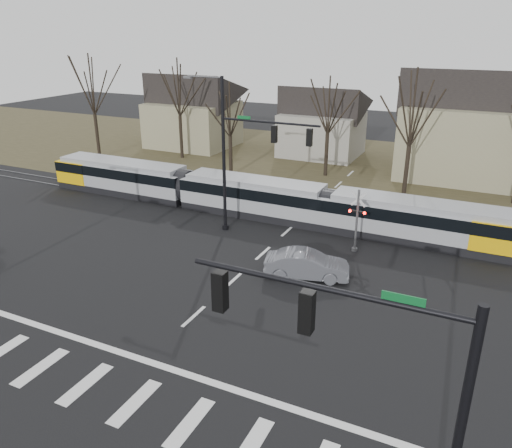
% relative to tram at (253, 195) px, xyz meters
% --- Properties ---
extents(ground, '(140.00, 140.00, 0.00)m').
position_rel_tram_xyz_m(ground, '(3.61, -16.00, -1.49)').
color(ground, black).
extents(grass_verge, '(140.00, 28.00, 0.01)m').
position_rel_tram_xyz_m(grass_verge, '(3.61, 16.00, -1.49)').
color(grass_verge, '#38331E').
rests_on(grass_verge, ground).
extents(crosswalk, '(27.00, 2.60, 0.01)m').
position_rel_tram_xyz_m(crosswalk, '(3.61, -20.00, -1.49)').
color(crosswalk, silver).
rests_on(crosswalk, ground).
extents(stop_line, '(28.00, 0.35, 0.01)m').
position_rel_tram_xyz_m(stop_line, '(3.61, -17.80, -1.49)').
color(stop_line, silver).
rests_on(stop_line, ground).
extents(lane_dashes, '(0.18, 30.00, 0.01)m').
position_rel_tram_xyz_m(lane_dashes, '(3.61, -0.00, -1.49)').
color(lane_dashes, silver).
rests_on(lane_dashes, ground).
extents(rail_pair, '(90.00, 1.52, 0.06)m').
position_rel_tram_xyz_m(rail_pair, '(3.61, -0.20, -1.46)').
color(rail_pair, '#59595E').
rests_on(rail_pair, ground).
extents(tram, '(36.10, 2.68, 2.74)m').
position_rel_tram_xyz_m(tram, '(0.00, 0.00, 0.00)').
color(tram, gray).
rests_on(tram, ground).
extents(sedan, '(4.02, 5.48, 1.53)m').
position_rel_tram_xyz_m(sedan, '(7.12, -7.82, -0.73)').
color(sedan, slate).
rests_on(sedan, ground).
extents(signal_pole_near_right, '(6.72, 0.44, 8.00)m').
position_rel_tram_xyz_m(signal_pole_near_right, '(13.73, -22.00, 3.67)').
color(signal_pole_near_right, black).
rests_on(signal_pole_near_right, ground).
extents(signal_pole_far, '(9.28, 0.44, 10.20)m').
position_rel_tram_xyz_m(signal_pole_far, '(1.21, -3.50, 4.21)').
color(signal_pole_far, black).
rests_on(signal_pole_far, ground).
extents(rail_crossing_signal, '(1.08, 0.36, 4.00)m').
position_rel_tram_xyz_m(rail_crossing_signal, '(8.61, -3.21, 0.39)').
color(rail_crossing_signal, '#59595B').
rests_on(rail_crossing_signal, ground).
extents(tree_row, '(59.20, 7.20, 10.00)m').
position_rel_tram_xyz_m(tree_row, '(5.61, 10.00, 3.51)').
color(tree_row, black).
rests_on(tree_row, ground).
extents(house_a, '(9.72, 8.64, 8.60)m').
position_rel_tram_xyz_m(house_a, '(-16.39, 18.00, 2.97)').
color(house_a, gray).
rests_on(house_a, ground).
extents(house_b, '(8.64, 7.56, 7.65)m').
position_rel_tram_xyz_m(house_b, '(-1.39, 20.00, 2.48)').
color(house_b, gray).
rests_on(house_b, ground).
extents(house_c, '(10.80, 8.64, 10.10)m').
position_rel_tram_xyz_m(house_c, '(12.61, 17.00, 3.74)').
color(house_c, gray).
rests_on(house_c, ground).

